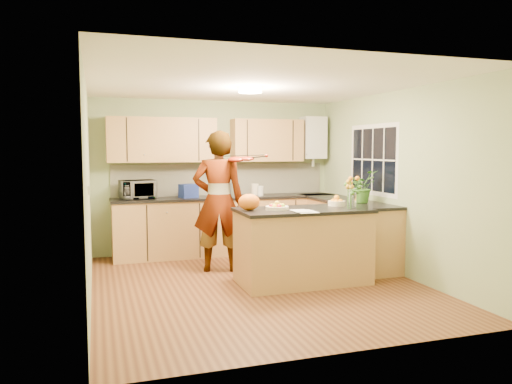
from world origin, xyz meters
name	(u,v)px	position (x,y,z in m)	size (l,w,h in m)	color
floor	(257,284)	(0.00, 0.00, 0.00)	(4.50, 4.50, 0.00)	#522A17
ceiling	(257,84)	(0.00, 0.00, 2.50)	(4.00, 4.50, 0.02)	white
wall_back	(216,176)	(0.00, 2.25, 1.25)	(4.00, 0.02, 2.50)	#93A979
wall_front	(343,206)	(0.00, -2.25, 1.25)	(4.00, 0.02, 2.50)	#93A979
wall_left	(88,190)	(-2.00, 0.00, 1.25)	(0.02, 4.50, 2.50)	#93A979
wall_right	(396,183)	(2.00, 0.00, 1.25)	(0.02, 4.50, 2.50)	#93A979
back_counter	(226,225)	(0.10, 1.95, 0.47)	(3.64, 0.62, 0.94)	#A37041
right_counter	(346,230)	(1.70, 0.85, 0.47)	(0.62, 2.24, 0.94)	#A37041
splashback	(222,179)	(0.10, 2.23, 1.20)	(3.60, 0.02, 0.52)	white
upper_cabinets	(207,140)	(-0.18, 2.08, 1.85)	(3.20, 0.34, 0.70)	#A37041
boiler	(313,138)	(1.70, 2.09, 1.90)	(0.40, 0.30, 0.86)	silver
window_right	(373,160)	(1.99, 0.60, 1.55)	(0.01, 1.30, 1.05)	silver
light_switch	(89,190)	(-1.99, -0.60, 1.30)	(0.02, 0.09, 0.09)	silver
ceiling_lamp	(250,90)	(0.00, 0.30, 2.46)	(0.30, 0.30, 0.07)	#FFEABF
peninsula_island	(303,246)	(0.58, -0.09, 0.48)	(1.67, 0.85, 0.95)	#A37041
fruit_dish	(277,206)	(0.23, -0.09, 1.00)	(0.29, 0.29, 0.10)	#F3E2C2
orange_bowl	(337,202)	(1.13, 0.06, 1.01)	(0.23, 0.23, 0.13)	#F3E2C2
flower_vase	(352,185)	(1.18, -0.27, 1.26)	(0.25, 0.25, 0.45)	silver
orange_bag	(249,202)	(-0.12, -0.04, 1.06)	(0.27, 0.23, 0.20)	orange
papers	(305,211)	(0.48, -0.39, 0.96)	(0.24, 0.32, 0.01)	white
violinist	(219,201)	(-0.29, 0.85, 0.98)	(0.72, 0.47, 1.96)	#DDA387
violin	(236,159)	(-0.09, 0.63, 1.57)	(0.58, 0.23, 0.12)	#500B05
microwave	(138,190)	(-1.30, 1.97, 1.08)	(0.52, 0.35, 0.29)	silver
blue_box	(189,191)	(-0.52, 1.93, 1.05)	(0.27, 0.20, 0.21)	navy
kettle	(234,189)	(0.23, 1.91, 1.06)	(0.16, 0.16, 0.30)	#B7B7BC
jar_cream	(255,189)	(0.61, 2.00, 1.03)	(0.12, 0.12, 0.19)	#F3E2C2
jar_white	(260,191)	(0.67, 1.91, 1.02)	(0.10, 0.10, 0.16)	silver
potted_plant	(362,187)	(1.70, 0.41, 1.17)	(0.42, 0.36, 0.46)	#397226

